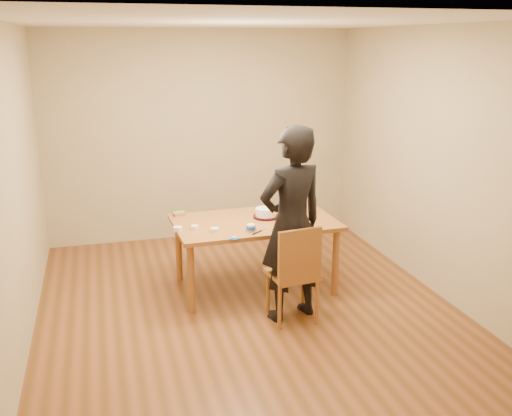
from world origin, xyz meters
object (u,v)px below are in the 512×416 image
object	(u,v)px
cake_plate	(266,217)
cake	(266,212)
dining_table	(255,222)
dining_chair	(292,274)
person	(292,225)

from	to	relation	value
cake_plate	cake	size ratio (longest dim) A/B	1.22
dining_table	dining_chair	distance (m)	0.84
cake	dining_chair	bearing A→B (deg)	-89.42
dining_chair	cake	world-z (taller)	cake
cake_plate	cake	world-z (taller)	cake
cake_plate	person	xyz separation A→B (m)	(0.01, -0.80, 0.16)
cake	person	world-z (taller)	person
dining_table	person	bearing A→B (deg)	-80.09
cake_plate	person	size ratio (longest dim) A/B	0.15
dining_chair	cake	size ratio (longest dim) A/B	1.90
dining_chair	person	bearing A→B (deg)	82.27
dining_chair	dining_table	bearing A→B (deg)	93.22
dining_chair	cake	distance (m)	0.92
cake	person	bearing A→B (deg)	-89.39
dining_table	cake	bearing A→B (deg)	24.91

